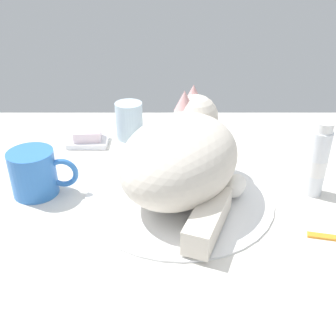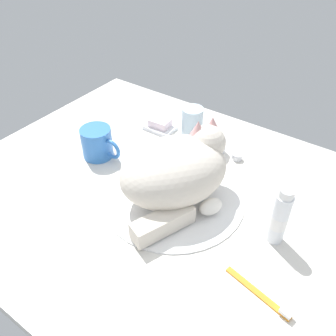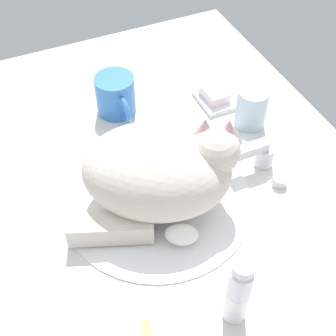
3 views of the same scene
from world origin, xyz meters
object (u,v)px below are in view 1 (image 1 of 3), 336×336
Objects in this scene: cat at (183,157)px; toothpaste_bottle at (319,162)px; faucet at (178,135)px; coffee_mug at (36,173)px; rinse_cup at (130,121)px; soap_bar at (89,135)px.

cat is 24.31cm from toothpaste_bottle.
coffee_mug reaches higher than faucet.
faucet is at bearing 36.69° from coffee_mug.
rinse_cup reaches higher than faucet.
soap_bar is (-9.29, -3.41, -1.98)cm from rinse_cup.
faucet is at bearing 91.43° from cat.
rinse_cup is at bearing 158.67° from faucet.
faucet reaches higher than soap_bar.
coffee_mug is at bearing 177.24° from cat.
toothpaste_bottle reaches higher than rinse_cup.
rinse_cup is 0.61× the size of toothpaste_bottle.
coffee_mug is 2.04× the size of soap_bar.
soap_bar is (5.87, 20.38, -1.91)cm from coffee_mug.
soap_bar is at bearing 177.49° from faucet.
coffee_mug is at bearing -122.51° from rinse_cup.
faucet is 20.31cm from soap_bar.
cat is 2.70× the size of coffee_mug.
cat is 30.63cm from soap_bar.
rinse_cup is 1.42× the size of soap_bar.
cat is at bearing -46.16° from soap_bar.
toothpaste_bottle is at bearing -0.08° from coffee_mug.
cat reaches higher than faucet.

